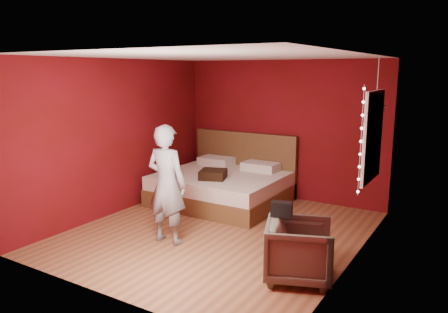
% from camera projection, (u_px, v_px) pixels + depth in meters
% --- Properties ---
extents(floor, '(4.50, 4.50, 0.00)m').
position_uv_depth(floor, '(219.00, 232.00, 6.61)').
color(floor, '#94603B').
rests_on(floor, ground).
extents(room_walls, '(4.04, 4.54, 2.62)m').
position_uv_depth(room_walls, '(219.00, 121.00, 6.29)').
color(room_walls, maroon).
rests_on(room_walls, ground).
extents(window, '(0.05, 0.97, 1.27)m').
position_uv_depth(window, '(373.00, 136.00, 6.07)').
color(window, white).
rests_on(window, room_walls).
extents(fairy_lights, '(0.04, 0.04, 1.45)m').
position_uv_depth(fairy_lights, '(361.00, 141.00, 5.64)').
color(fairy_lights, silver).
rests_on(fairy_lights, room_walls).
extents(bed, '(2.20, 1.87, 1.21)m').
position_uv_depth(bed, '(224.00, 185.00, 8.08)').
color(bed, brown).
rests_on(bed, ground).
extents(person, '(0.63, 0.43, 1.69)m').
position_uv_depth(person, '(167.00, 184.00, 6.07)').
color(person, slate).
rests_on(person, ground).
extents(armchair, '(0.98, 0.97, 0.70)m').
position_uv_depth(armchair, '(299.00, 251.00, 5.05)').
color(armchair, '#5B5648').
rests_on(armchair, ground).
extents(handbag, '(0.27, 0.18, 0.18)m').
position_uv_depth(handbag, '(282.00, 209.00, 5.17)').
color(handbag, black).
rests_on(handbag, armchair).
extents(throw_pillow, '(0.55, 0.55, 0.15)m').
position_uv_depth(throw_pillow, '(213.00, 174.00, 7.59)').
color(throw_pillow, black).
rests_on(throw_pillow, bed).
extents(hanging_plant, '(0.49, 0.46, 1.03)m').
position_uv_depth(hanging_plant, '(376.00, 113.00, 6.46)').
color(hanging_plant, silver).
rests_on(hanging_plant, room_walls).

